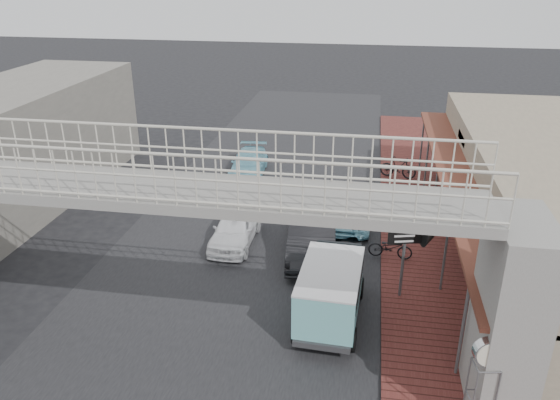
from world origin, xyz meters
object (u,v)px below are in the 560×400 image
(dark_sedan, at_px, (312,232))
(angkot_van, at_px, (331,286))
(motorcycle_far, at_px, (398,167))
(arrow_sign, at_px, (428,232))
(angkot_curb, at_px, (345,205))
(white_hatchback, at_px, (235,228))
(street_clock, at_px, (488,357))
(angkot_far, at_px, (249,163))
(motorcycle_near, at_px, (390,247))

(dark_sedan, height_order, angkot_van, angkot_van)
(motorcycle_far, bearing_deg, arrow_sign, -163.87)
(dark_sedan, xyz_separation_m, motorcycle_far, (3.34, 8.03, -0.16))
(angkot_curb, height_order, arrow_sign, arrow_sign)
(arrow_sign, bearing_deg, dark_sedan, 132.83)
(dark_sedan, relative_size, angkot_curb, 1.04)
(angkot_van, bearing_deg, arrow_sign, 34.08)
(motorcycle_far, distance_m, arrow_sign, 10.62)
(white_hatchback, xyz_separation_m, arrow_sign, (6.75, -2.66, 1.73))
(motorcycle_far, relative_size, street_clock, 0.68)
(angkot_far, distance_m, motorcycle_near, 10.30)
(angkot_curb, relative_size, motorcycle_far, 2.62)
(white_hatchback, xyz_separation_m, angkot_curb, (4.00, 2.75, 0.02))
(angkot_curb, bearing_deg, dark_sedan, 71.44)
(arrow_sign, bearing_deg, street_clock, -96.52)
(dark_sedan, relative_size, motorcycle_near, 3.09)
(angkot_far, bearing_deg, dark_sedan, -65.89)
(motorcycle_far, bearing_deg, street_clock, -161.95)
(white_hatchback, xyz_separation_m, motorcycle_near, (5.80, -0.39, -0.12))
(arrow_sign, bearing_deg, white_hatchback, 144.03)
(angkot_van, bearing_deg, angkot_curb, 92.54)
(angkot_far, bearing_deg, angkot_van, -70.74)
(white_hatchback, height_order, dark_sedan, dark_sedan)
(white_hatchback, relative_size, dark_sedan, 0.76)
(angkot_far, distance_m, street_clock, 17.84)
(dark_sedan, height_order, arrow_sign, arrow_sign)
(dark_sedan, relative_size, motorcycle_far, 2.71)
(angkot_far, height_order, arrow_sign, arrow_sign)
(white_hatchback, distance_m, angkot_van, 5.92)
(angkot_curb, xyz_separation_m, angkot_van, (-0.02, -7.10, 0.54))
(angkot_curb, distance_m, street_clock, 11.69)
(angkot_van, height_order, motorcycle_near, angkot_van)
(angkot_far, bearing_deg, street_clock, -65.27)
(angkot_van, relative_size, arrow_sign, 1.39)
(white_hatchback, height_order, motorcycle_near, white_hatchback)
(angkot_far, relative_size, motorcycle_near, 2.59)
(angkot_curb, distance_m, angkot_far, 6.80)
(motorcycle_near, xyz_separation_m, street_clock, (1.74, -7.88, 1.77))
(street_clock, height_order, arrow_sign, arrow_sign)
(angkot_curb, bearing_deg, angkot_van, 90.57)
(street_clock, distance_m, arrow_sign, 5.67)
(white_hatchback, relative_size, motorcycle_near, 2.35)
(motorcycle_far, bearing_deg, motorcycle_near, -169.82)
(angkot_far, height_order, angkot_van, angkot_van)
(angkot_van, xyz_separation_m, motorcycle_far, (2.32, 12.16, -0.55))
(angkot_curb, relative_size, angkot_van, 1.20)
(white_hatchback, bearing_deg, angkot_curb, 34.77)
(white_hatchback, height_order, angkot_far, white_hatchback)
(dark_sedan, distance_m, motorcycle_far, 8.70)
(street_clock, bearing_deg, white_hatchback, 122.71)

